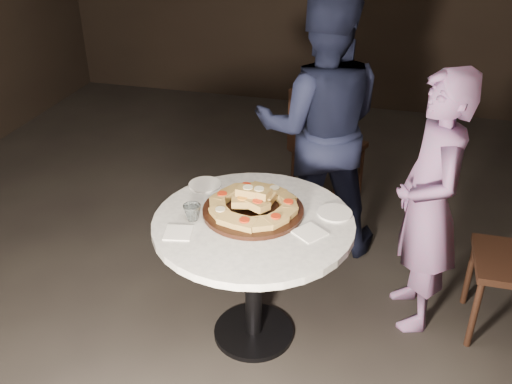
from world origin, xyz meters
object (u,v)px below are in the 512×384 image
table (253,243)px  focaccia_pile (254,202)px  diner_navy (320,127)px  water_glass (192,212)px  diner_teal (428,205)px  chair_far (322,142)px  serving_board (253,210)px

table → focaccia_pile: size_ratio=2.42×
focaccia_pile → diner_navy: bearing=78.8°
water_glass → diner_teal: (1.12, 0.46, -0.06)m
table → water_glass: water_glass is taller
table → chair_far: bearing=85.1°
chair_far → diner_navy: (0.04, -0.48, 0.32)m
diner_navy → water_glass: bearing=55.2°
chair_far → focaccia_pile: bearing=108.1°
focaccia_pile → serving_board: bearing=-129.7°
serving_board → water_glass: (-0.27, -0.14, 0.03)m
chair_far → diner_navy: diner_navy is taller
focaccia_pile → diner_teal: 0.91m
diner_teal → water_glass: bearing=-82.4°
focaccia_pile → chair_far: bearing=84.1°
diner_navy → diner_teal: bearing=126.7°
serving_board → diner_teal: diner_teal is taller
diner_navy → table: bearing=69.0°
chair_far → water_glass: bearing=98.8°
focaccia_pile → water_glass: (-0.27, -0.14, -0.02)m
table → diner_teal: 0.92m
focaccia_pile → diner_teal: (0.85, 0.32, -0.07)m
diner_teal → diner_navy: bearing=-146.5°
diner_teal → table: bearing=-79.5°
table → water_glass: bearing=-166.4°
water_glass → serving_board: bearing=27.0°
table → diner_navy: 1.03m
table → chair_far: 1.47m
focaccia_pile → diner_navy: diner_navy is taller
water_glass → diner_teal: 1.21m
diner_teal → focaccia_pile: bearing=-84.0°
serving_board → water_glass: bearing=-153.0°
water_glass → diner_teal: size_ratio=0.06×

